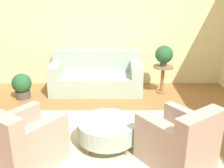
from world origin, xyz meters
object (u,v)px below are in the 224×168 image
(armchair_left, at_px, (23,143))
(armchair_right, at_px, (178,143))
(couch, at_px, (96,77))
(side_table, at_px, (162,75))
(potted_plant_on_side_table, at_px, (164,55))
(ottoman_table, at_px, (107,129))
(potted_plant_floor, at_px, (21,85))

(armchair_left, bearing_deg, armchair_right, 0.00)
(couch, xyz_separation_m, side_table, (1.48, -0.12, 0.08))
(potted_plant_on_side_table, bearing_deg, ottoman_table, -119.60)
(couch, distance_m, ottoman_table, 2.24)
(potted_plant_floor, bearing_deg, couch, 15.75)
(armchair_left, height_order, potted_plant_on_side_table, potted_plant_on_side_table)
(couch, relative_size, armchair_right, 1.81)
(couch, bearing_deg, armchair_right, -65.65)
(armchair_left, distance_m, potted_plant_on_side_table, 3.48)
(armchair_right, distance_m, potted_plant_on_side_table, 2.65)
(couch, relative_size, potted_plant_on_side_table, 4.43)
(armchair_left, relative_size, potted_plant_floor, 2.05)
(ottoman_table, relative_size, potted_plant_on_side_table, 1.92)
(ottoman_table, bearing_deg, armchair_left, -156.07)
(armchair_left, bearing_deg, ottoman_table, 23.93)
(armchair_right, relative_size, ottoman_table, 1.27)
(couch, distance_m, side_table, 1.48)
(side_table, xyz_separation_m, potted_plant_on_side_table, (0.00, -0.00, 0.46))
(armchair_right, distance_m, side_table, 2.60)
(armchair_left, bearing_deg, couch, 73.55)
(couch, bearing_deg, armchair_left, -106.45)
(side_table, relative_size, potted_plant_on_side_table, 1.35)
(ottoman_table, relative_size, potted_plant_floor, 1.62)
(couch, distance_m, potted_plant_floor, 1.61)
(armchair_left, height_order, potted_plant_floor, armchair_left)
(ottoman_table, bearing_deg, potted_plant_floor, 135.84)
(armchair_left, xyz_separation_m, potted_plant_floor, (-0.76, 2.26, -0.05))
(armchair_right, distance_m, potted_plant_floor, 3.58)
(couch, bearing_deg, side_table, -4.46)
(potted_plant_floor, bearing_deg, side_table, 6.08)
(couch, height_order, armchair_left, couch)
(armchair_left, xyz_separation_m, armchair_right, (2.02, 0.00, 0.00))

